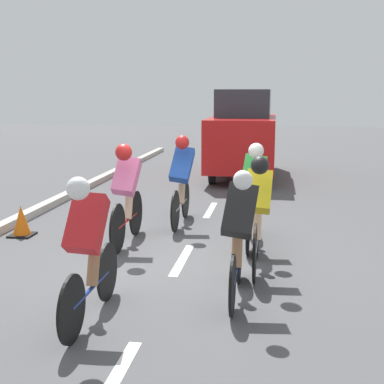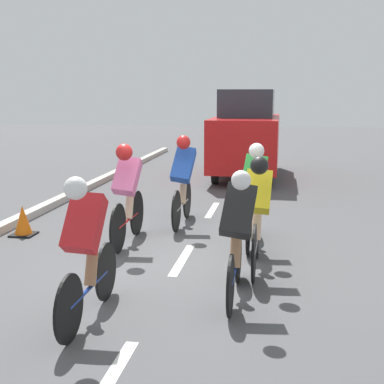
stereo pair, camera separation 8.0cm
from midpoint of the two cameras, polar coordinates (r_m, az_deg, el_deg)
ground_plane at (r=7.30m, az=-0.85°, el=-7.45°), size 60.00×60.00×0.00m
lane_stripe_near at (r=4.52m, az=-8.39°, el=-19.42°), size 0.12×1.40×0.01m
lane_stripe_mid at (r=7.38m, az=-0.72°, el=-7.21°), size 0.12×1.40×0.01m
lane_stripe_far at (r=10.44m, az=2.40°, el=-1.92°), size 0.12×1.40×0.01m
cyclist_yellow at (r=6.80m, az=7.32°, el=-2.07°), size 0.35×1.73×1.51m
cyclist_black at (r=5.80m, az=5.24°, el=-4.30°), size 0.40×1.64×1.48m
cyclist_red at (r=5.31m, az=-10.86°, el=-5.61°), size 0.35×1.69×1.51m
cyclist_pink at (r=7.95m, az=-6.65°, el=0.04°), size 0.38×1.73×1.55m
cyclist_green at (r=7.86m, az=6.77°, el=-0.09°), size 0.40×1.65×1.57m
cyclist_blue at (r=9.07m, az=-0.73°, el=1.50°), size 0.40×1.71×1.57m
support_car at (r=14.55m, az=6.00°, el=6.15°), size 1.70×4.18×2.34m
traffic_cone at (r=8.96m, az=-17.35°, el=-2.97°), size 0.36×0.36×0.49m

